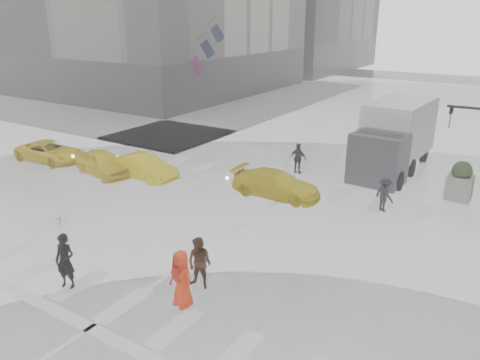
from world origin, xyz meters
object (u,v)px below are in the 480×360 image
Objects in this scene: pedestrian_brown at (200,263)px; taxi_front at (103,163)px; pedestrian_orange at (181,279)px; box_truck at (394,136)px; taxi_mid at (143,167)px.

taxi_front is (-11.06, 6.00, -0.19)m from pedestrian_brown.
pedestrian_orange reaches higher than taxi_front.
pedestrian_brown is 12.58m from taxi_front.
box_truck reaches higher than pedestrian_brown.
box_truck is at bearing -50.11° from taxi_mid.
pedestrian_brown is 0.96× the size of pedestrian_orange.
box_truck is at bearing -42.87° from taxi_front.
taxi_front is at bearing -141.45° from box_truck.
taxi_mid is 0.55× the size of box_truck.
box_truck is at bearing 76.40° from pedestrian_brown.
taxi_mid is at bearing 135.91° from pedestrian_brown.
pedestrian_orange is 0.25× the size of box_truck.
pedestrian_orange is 0.46× the size of taxi_mid.
pedestrian_brown is 0.24× the size of box_truck.
pedestrian_brown reaches higher than taxi_mid.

